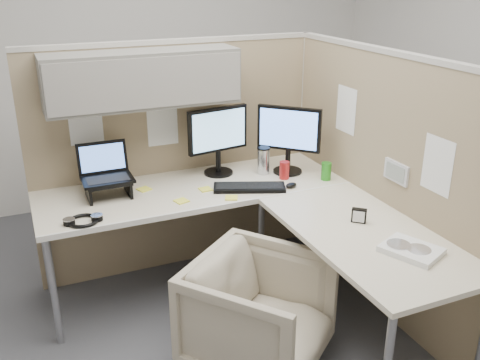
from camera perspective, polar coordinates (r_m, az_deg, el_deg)
name	(u,v)px	position (r m, az deg, el deg)	size (l,w,h in m)	color
ground	(241,323)	(3.44, 0.13, -14.97)	(4.50, 4.50, 0.00)	#424248
partition_back	(162,123)	(3.61, -8.34, 6.03)	(2.00, 0.36, 1.63)	#9A8565
partition_right	(379,183)	(3.41, 14.60, -0.33)	(0.07, 2.03, 1.63)	#9A8565
desk	(252,211)	(3.23, 1.28, -3.36)	(2.00, 1.98, 0.73)	beige
office_chair	(259,309)	(2.96, 2.04, -13.58)	(0.67, 0.63, 0.69)	#BDA896
monitor_left	(218,135)	(3.62, -2.36, 4.77)	(0.44, 0.20, 0.47)	black
monitor_right	(289,134)	(3.66, 5.21, 4.87)	(0.34, 0.34, 0.47)	black
laptop_station	(107,177)	(3.41, -14.05, 0.32)	(0.31, 0.26, 0.32)	black
keyboard	(249,188)	(3.44, 1.01, -0.81)	(0.46, 0.15, 0.02)	black
mouse	(291,185)	(3.48, 5.48, -0.56)	(0.08, 0.05, 0.03)	black
travel_mug	(263,160)	(3.68, 2.50, 2.09)	(0.09, 0.09, 0.19)	silver
soda_can_green	(326,171)	(3.62, 9.18, 0.93)	(0.07, 0.07, 0.12)	#268C1E
soda_can_silver	(284,170)	(3.61, 4.75, 1.05)	(0.07, 0.07, 0.12)	#B21E1E
sticky_note_a	(181,201)	(3.28, -6.27, -2.23)	(0.08, 0.08, 0.01)	#F3EE40
sticky_note_c	(144,189)	(3.49, -10.20, -0.97)	(0.08, 0.08, 0.01)	#F3EE40
sticky_note_b	(231,198)	(3.31, -0.92, -1.89)	(0.08, 0.08, 0.01)	#F3EE40
sticky_note_d	(205,189)	(3.44, -3.70, -0.99)	(0.08, 0.08, 0.01)	#F3EE40
headphones	(83,220)	(3.12, -16.38, -4.15)	(0.22, 0.18, 0.03)	black
paper_stack	(411,250)	(2.82, 17.79, -7.11)	(0.31, 0.34, 0.03)	white
desk_clock	(359,216)	(3.06, 12.57, -3.72)	(0.08, 0.08, 0.08)	black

